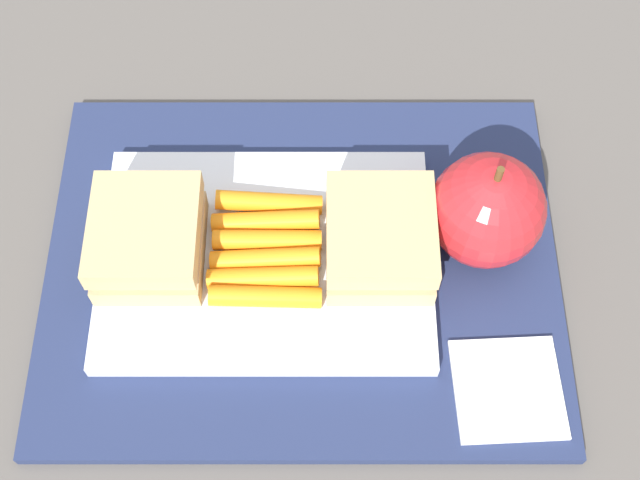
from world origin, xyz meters
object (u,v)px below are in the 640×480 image
(carrot_sticks_bundle, at_px, (266,249))
(paper_napkin, at_px, (508,389))
(food_tray, at_px, (266,258))
(apple, at_px, (487,210))
(sandwich_half_right, at_px, (380,239))
(sandwich_half_left, at_px, (148,238))

(carrot_sticks_bundle, bearing_deg, paper_napkin, -30.55)
(food_tray, relative_size, paper_napkin, 3.29)
(carrot_sticks_bundle, distance_m, apple, 0.15)
(apple, bearing_deg, carrot_sticks_bundle, -172.98)
(carrot_sticks_bundle, xyz_separation_m, paper_napkin, (0.16, -0.09, -0.02))
(food_tray, relative_size, carrot_sticks_bundle, 2.64)
(food_tray, height_order, sandwich_half_right, sandwich_half_right)
(apple, bearing_deg, paper_napkin, -85.12)
(sandwich_half_right, relative_size, carrot_sticks_bundle, 0.92)
(sandwich_half_right, height_order, carrot_sticks_bundle, sandwich_half_right)
(apple, xyz_separation_m, paper_napkin, (0.01, -0.11, -0.04))
(food_tray, bearing_deg, apple, 7.04)
(carrot_sticks_bundle, height_order, apple, apple)
(sandwich_half_left, relative_size, sandwich_half_right, 1.00)
(food_tray, xyz_separation_m, sandwich_half_left, (-0.08, 0.00, 0.03))
(food_tray, distance_m, apple, 0.16)
(carrot_sticks_bundle, relative_size, apple, 0.96)
(food_tray, height_order, paper_napkin, food_tray)
(food_tray, relative_size, sandwich_half_left, 2.88)
(food_tray, bearing_deg, carrot_sticks_bundle, 13.96)
(carrot_sticks_bundle, xyz_separation_m, apple, (0.15, 0.02, 0.02))
(food_tray, distance_m, carrot_sticks_bundle, 0.01)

